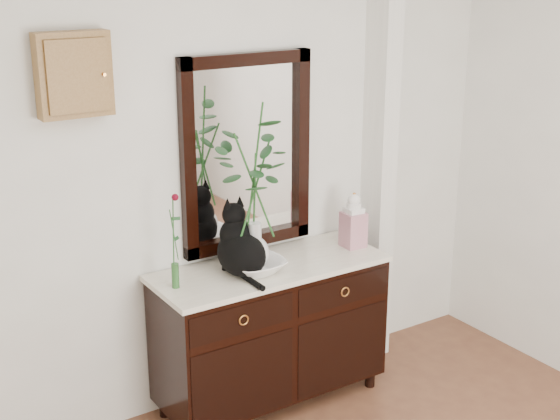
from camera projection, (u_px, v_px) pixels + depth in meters
wall_back at (230, 171)px, 4.30m from camera, size 3.60×0.04×2.70m
pilaster at (380, 150)px, 4.75m from camera, size 0.12×0.20×2.70m
sideboard at (270, 327)px, 4.42m from camera, size 1.33×0.52×0.82m
wall_mirror at (247, 153)px, 4.31m from camera, size 0.80×0.06×1.10m
key_cabinet at (74, 75)px, 3.64m from camera, size 0.35×0.10×0.40m
cat at (241, 240)px, 4.12m from camera, size 0.28×0.34×0.39m
lotus_bowl at (255, 266)px, 4.20m from camera, size 0.32×0.32×0.08m
vase_branches at (254, 187)px, 4.06m from camera, size 0.44×0.44×0.92m
bud_vase_rose at (174, 241)px, 3.94m from camera, size 0.07×0.07×0.51m
ginger_jar at (353, 219)px, 4.54m from camera, size 0.13×0.13×0.33m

